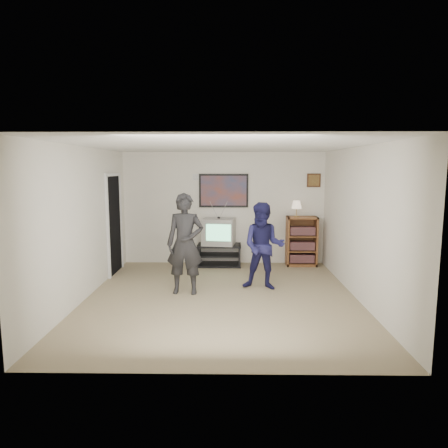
{
  "coord_description": "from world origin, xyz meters",
  "views": [
    {
      "loc": [
        0.14,
        -6.44,
        2.15
      ],
      "look_at": [
        0.03,
        0.69,
        1.15
      ],
      "focal_mm": 32.0,
      "sensor_mm": 36.0,
      "label": 1
    }
  ],
  "objects_px": {
    "media_stand": "(219,255)",
    "crt_television": "(219,231)",
    "person_tall": "(185,244)",
    "bookshelf": "(301,241)",
    "person_short": "(264,246)"
  },
  "relations": [
    {
      "from": "bookshelf",
      "to": "person_tall",
      "type": "height_order",
      "value": "person_tall"
    },
    {
      "from": "media_stand",
      "to": "crt_television",
      "type": "xyz_separation_m",
      "value": [
        -0.01,
        0.0,
        0.53
      ]
    },
    {
      "from": "media_stand",
      "to": "bookshelf",
      "type": "relative_size",
      "value": 0.88
    },
    {
      "from": "person_tall",
      "to": "person_short",
      "type": "relative_size",
      "value": 1.12
    },
    {
      "from": "crt_television",
      "to": "bookshelf",
      "type": "xyz_separation_m",
      "value": [
        1.83,
        0.05,
        -0.22
      ]
    },
    {
      "from": "media_stand",
      "to": "person_tall",
      "type": "xyz_separation_m",
      "value": [
        -0.53,
        -1.97,
        0.63
      ]
    },
    {
      "from": "media_stand",
      "to": "crt_television",
      "type": "relative_size",
      "value": 1.41
    },
    {
      "from": "crt_television",
      "to": "person_short",
      "type": "relative_size",
      "value": 0.44
    },
    {
      "from": "media_stand",
      "to": "bookshelf",
      "type": "xyz_separation_m",
      "value": [
        1.82,
        0.05,
        0.31
      ]
    },
    {
      "from": "crt_television",
      "to": "bookshelf",
      "type": "relative_size",
      "value": 0.63
    },
    {
      "from": "media_stand",
      "to": "bookshelf",
      "type": "bearing_deg",
      "value": 2.33
    },
    {
      "from": "bookshelf",
      "to": "person_tall",
      "type": "bearing_deg",
      "value": -139.28
    },
    {
      "from": "media_stand",
      "to": "person_short",
      "type": "xyz_separation_m",
      "value": [
        0.83,
        -1.71,
        0.54
      ]
    },
    {
      "from": "media_stand",
      "to": "bookshelf",
      "type": "distance_m",
      "value": 1.85
    },
    {
      "from": "media_stand",
      "to": "person_tall",
      "type": "distance_m",
      "value": 2.14
    }
  ]
}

